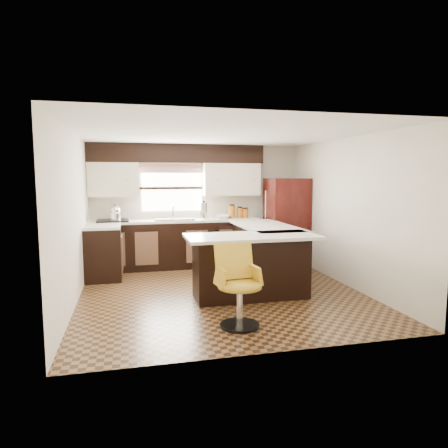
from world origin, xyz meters
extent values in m
plane|color=#49301A|center=(0.00, 0.00, 0.00)|extent=(4.40, 4.40, 0.00)
plane|color=silver|center=(0.00, 0.00, 2.40)|extent=(4.40, 4.40, 0.00)
plane|color=beige|center=(0.00, 2.20, 1.20)|extent=(4.40, 0.00, 4.40)
plane|color=beige|center=(0.00, -2.20, 1.20)|extent=(4.40, 0.00, 4.40)
plane|color=beige|center=(-2.10, 0.00, 1.20)|extent=(0.00, 4.40, 4.40)
plane|color=beige|center=(2.10, 0.00, 1.20)|extent=(0.00, 4.40, 4.40)
cube|color=black|center=(-0.45, 1.90, 0.45)|extent=(3.30, 0.60, 0.90)
cube|color=black|center=(-1.80, 1.25, 0.45)|extent=(0.60, 0.70, 0.90)
cube|color=silver|center=(-0.45, 1.90, 0.92)|extent=(3.30, 0.60, 0.04)
cube|color=silver|center=(-1.80, 1.25, 0.92)|extent=(0.60, 0.70, 0.04)
cube|color=black|center=(-0.40, 2.03, 2.22)|extent=(3.40, 0.35, 0.36)
cube|color=beige|center=(-1.62, 2.03, 1.72)|extent=(0.94, 0.35, 0.64)
cube|color=beige|center=(0.68, 2.03, 1.72)|extent=(1.14, 0.35, 0.64)
cube|color=white|center=(-0.50, 2.18, 1.55)|extent=(1.20, 0.02, 0.90)
cube|color=#D19B93|center=(-0.50, 2.14, 1.94)|extent=(1.30, 0.06, 0.18)
cube|color=#B2B2B7|center=(-0.50, 1.88, 0.96)|extent=(0.75, 0.45, 0.03)
cube|color=black|center=(0.55, 1.61, 0.43)|extent=(0.58, 0.03, 0.78)
cube|color=black|center=(-1.65, 1.88, 0.96)|extent=(0.58, 0.50, 0.02)
cube|color=black|center=(0.90, 0.62, 0.45)|extent=(0.60, 1.95, 0.90)
cube|color=black|center=(0.38, -0.35, 0.45)|extent=(1.65, 0.60, 0.90)
cube|color=silver|center=(0.95, 0.62, 0.92)|extent=(0.84, 1.95, 0.04)
cube|color=silver|center=(0.35, -0.44, 0.92)|extent=(1.89, 0.84, 0.04)
cube|color=#330B08|center=(1.71, 1.58, 0.87)|extent=(0.75, 0.72, 1.74)
cylinder|color=silver|center=(0.08, 1.90, 1.11)|extent=(0.15, 0.15, 0.33)
imported|color=white|center=(0.49, 1.90, 0.98)|extent=(0.38, 0.38, 0.07)
cylinder|color=#9C5614|center=(0.67, 1.92, 1.07)|extent=(0.13, 0.13, 0.25)
cylinder|color=#9C5614|center=(0.84, 1.92, 1.04)|extent=(0.12, 0.12, 0.20)
cylinder|color=#9C5614|center=(0.95, 1.92, 1.03)|extent=(0.12, 0.12, 0.18)
camera|label=1|loc=(-1.34, -5.85, 1.78)|focal=32.00mm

